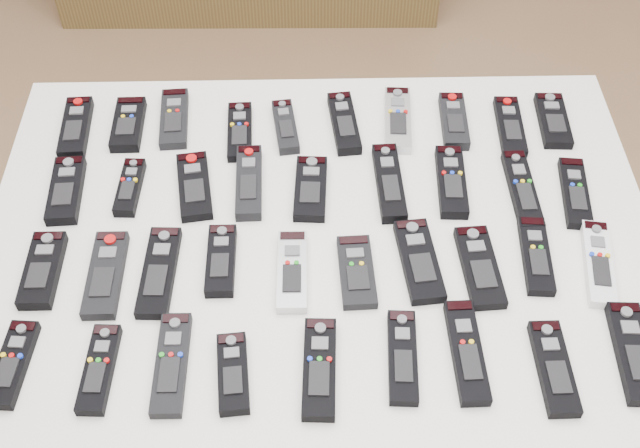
{
  "coord_description": "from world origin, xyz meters",
  "views": [
    {
      "loc": [
        -0.0,
        -1.08,
        1.93
      ],
      "look_at": [
        0.02,
        -0.12,
        0.8
      ],
      "focal_mm": 45.0,
      "sensor_mm": 36.0,
      "label": 1
    }
  ],
  "objects_px": {
    "remote_6": "(398,120)",
    "remote_13": "(249,182)",
    "remote_12": "(194,186)",
    "remote_16": "(451,182)",
    "remote_5": "(344,123)",
    "remote_17": "(522,190)",
    "remote_31": "(171,364)",
    "remote_23": "(292,271)",
    "remote_27": "(536,256)",
    "remote_35": "(467,352)",
    "remote_34": "(403,357)",
    "remote_10": "(66,190)",
    "remote_32": "(233,373)",
    "remote_0": "(76,128)",
    "remote_15": "(389,183)",
    "remote_33": "(319,368)",
    "remote_9": "(553,121)",
    "remote_3": "(240,132)",
    "remote_26": "(480,267)",
    "remote_36": "(554,368)",
    "remote_8": "(510,127)",
    "remote_37": "(633,353)",
    "remote_18": "(575,193)",
    "remote_4": "(286,127)",
    "remote_20": "(106,274)",
    "remote_24": "(357,272)",
    "remote_25": "(419,261)",
    "remote_19": "(43,270)",
    "remote_30": "(99,369)",
    "remote_14": "(311,189)",
    "remote_11": "(130,187)",
    "remote_28": "(598,263)",
    "remote_7": "(454,121)",
    "table": "(320,250)",
    "remote_29": "(13,364)",
    "remote_2": "(174,119)"
  },
  "relations": [
    {
      "from": "remote_11",
      "to": "remote_13",
      "type": "xyz_separation_m",
      "value": [
        0.23,
        0.01,
        0.0
      ]
    },
    {
      "from": "remote_6",
      "to": "remote_11",
      "type": "height_order",
      "value": "remote_6"
    },
    {
      "from": "remote_19",
      "to": "remote_32",
      "type": "height_order",
      "value": "remote_19"
    },
    {
      "from": "remote_4",
      "to": "remote_7",
      "type": "distance_m",
      "value": 0.35
    },
    {
      "from": "remote_9",
      "to": "remote_18",
      "type": "bearing_deg",
      "value": -87.41
    },
    {
      "from": "remote_2",
      "to": "remote_5",
      "type": "height_order",
      "value": "remote_5"
    },
    {
      "from": "remote_12",
      "to": "remote_16",
      "type": "xyz_separation_m",
      "value": [
        0.5,
        -0.0,
        0.0
      ]
    },
    {
      "from": "remote_10",
      "to": "remote_16",
      "type": "xyz_separation_m",
      "value": [
        0.75,
        0.01,
        0.0
      ]
    },
    {
      "from": "remote_27",
      "to": "remote_32",
      "type": "height_order",
      "value": "remote_32"
    },
    {
      "from": "remote_8",
      "to": "remote_37",
      "type": "distance_m",
      "value": 0.56
    },
    {
      "from": "remote_23",
      "to": "remote_27",
      "type": "bearing_deg",
      "value": 3.91
    },
    {
      "from": "remote_33",
      "to": "remote_30",
      "type": "bearing_deg",
      "value": -178.67
    },
    {
      "from": "remote_17",
      "to": "remote_31",
      "type": "height_order",
      "value": "remote_17"
    },
    {
      "from": "remote_10",
      "to": "remote_35",
      "type": "xyz_separation_m",
      "value": [
        0.72,
        -0.38,
        -0.0
      ]
    },
    {
      "from": "remote_13",
      "to": "remote_20",
      "type": "xyz_separation_m",
      "value": [
        -0.25,
        -0.22,
        -0.0
      ]
    },
    {
      "from": "remote_31",
      "to": "remote_35",
      "type": "distance_m",
      "value": 0.48
    },
    {
      "from": "remote_5",
      "to": "remote_17",
      "type": "height_order",
      "value": "remote_5"
    },
    {
      "from": "remote_24",
      "to": "remote_30",
      "type": "xyz_separation_m",
      "value": [
        -0.43,
        -0.19,
        0.0
      ]
    },
    {
      "from": "remote_26",
      "to": "remote_27",
      "type": "bearing_deg",
      "value": 9.05
    },
    {
      "from": "remote_12",
      "to": "remote_18",
      "type": "bearing_deg",
      "value": -10.96
    },
    {
      "from": "remote_6",
      "to": "remote_13",
      "type": "bearing_deg",
      "value": -146.43
    },
    {
      "from": "remote_18",
      "to": "remote_20",
      "type": "bearing_deg",
      "value": -162.24
    },
    {
      "from": "remote_33",
      "to": "remote_36",
      "type": "relative_size",
      "value": 1.06
    },
    {
      "from": "remote_26",
      "to": "remote_35",
      "type": "relative_size",
      "value": 0.92
    },
    {
      "from": "remote_28",
      "to": "remote_37",
      "type": "bearing_deg",
      "value": -77.84
    },
    {
      "from": "remote_16",
      "to": "remote_34",
      "type": "distance_m",
      "value": 0.41
    },
    {
      "from": "remote_0",
      "to": "remote_32",
      "type": "relative_size",
      "value": 1.2
    },
    {
      "from": "remote_17",
      "to": "remote_19",
      "type": "bearing_deg",
      "value": -169.77
    },
    {
      "from": "remote_4",
      "to": "remote_35",
      "type": "relative_size",
      "value": 0.77
    },
    {
      "from": "remote_15",
      "to": "remote_33",
      "type": "bearing_deg",
      "value": -111.6
    },
    {
      "from": "remote_10",
      "to": "remote_17",
      "type": "xyz_separation_m",
      "value": [
        0.88,
        -0.02,
        -0.0
      ]
    },
    {
      "from": "remote_24",
      "to": "remote_26",
      "type": "height_order",
      "value": "remote_26"
    },
    {
      "from": "remote_9",
      "to": "remote_3",
      "type": "bearing_deg",
      "value": -175.55
    },
    {
      "from": "remote_13",
      "to": "table",
      "type": "bearing_deg",
      "value": -41.92
    },
    {
      "from": "remote_24",
      "to": "remote_25",
      "type": "xyz_separation_m",
      "value": [
        0.11,
        0.02,
        0.0
      ]
    },
    {
      "from": "remote_31",
      "to": "remote_35",
      "type": "xyz_separation_m",
      "value": [
        0.48,
        0.01,
        0.0
      ]
    },
    {
      "from": "remote_9",
      "to": "remote_19",
      "type": "xyz_separation_m",
      "value": [
        -0.99,
        -0.37,
        0.0
      ]
    },
    {
      "from": "remote_10",
      "to": "remote_32",
      "type": "distance_m",
      "value": 0.53
    },
    {
      "from": "remote_15",
      "to": "remote_37",
      "type": "xyz_separation_m",
      "value": [
        0.37,
        -0.39,
        -0.0
      ]
    },
    {
      "from": "remote_9",
      "to": "remote_16",
      "type": "xyz_separation_m",
      "value": [
        -0.24,
        -0.17,
        0.0
      ]
    },
    {
      "from": "remote_36",
      "to": "remote_13",
      "type": "bearing_deg",
      "value": 139.66
    },
    {
      "from": "remote_2",
      "to": "remote_29",
      "type": "distance_m",
      "value": 0.62
    },
    {
      "from": "remote_14",
      "to": "remote_11",
      "type": "bearing_deg",
      "value": -178.65
    },
    {
      "from": "remote_27",
      "to": "remote_31",
      "type": "xyz_separation_m",
      "value": [
        -0.64,
        -0.21,
        0.0
      ]
    },
    {
      "from": "remote_0",
      "to": "remote_5",
      "type": "bearing_deg",
      "value": -2.62
    },
    {
      "from": "remote_17",
      "to": "remote_20",
      "type": "bearing_deg",
      "value": -167.39
    },
    {
      "from": "remote_6",
      "to": "remote_34",
      "type": "distance_m",
      "value": 0.57
    },
    {
      "from": "remote_23",
      "to": "remote_29",
      "type": "height_order",
      "value": "same"
    },
    {
      "from": "remote_4",
      "to": "remote_20",
      "type": "xyz_separation_m",
      "value": [
        -0.32,
        -0.38,
        0.0
      ]
    },
    {
      "from": "remote_27",
      "to": "remote_36",
      "type": "height_order",
      "value": "remote_36"
    }
  ]
}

